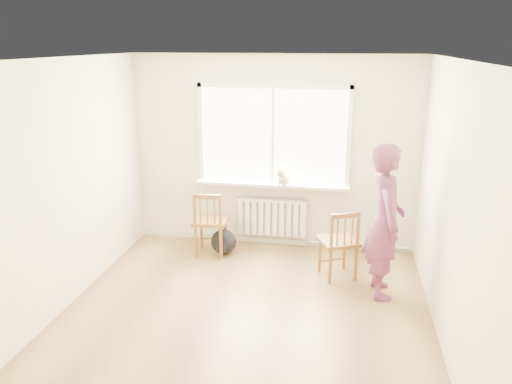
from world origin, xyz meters
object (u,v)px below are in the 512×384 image
at_px(person, 385,221).
at_px(cat, 284,177).
at_px(chair_left, 210,223).
at_px(chair_right, 340,244).
at_px(backpack, 224,242).

distance_m(person, cat, 1.70).
relative_size(chair_left, cat, 2.23).
relative_size(chair_right, backpack, 2.55).
relative_size(chair_right, cat, 2.20).
bearing_deg(cat, chair_left, -141.77).
distance_m(chair_left, backpack, 0.34).
relative_size(cat, backpack, 1.16).
bearing_deg(chair_left, backpack, -163.17).
bearing_deg(cat, person, -23.43).
height_order(person, backpack, person).
xyz_separation_m(cat, backpack, (-0.79, -0.32, -0.89)).
distance_m(chair_right, backpack, 1.69).
bearing_deg(person, chair_left, 65.08).
xyz_separation_m(person, cat, (-1.29, 1.08, 0.17)).
bearing_deg(backpack, person, -20.22).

